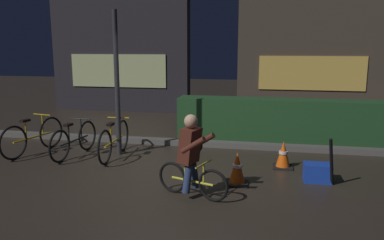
{
  "coord_description": "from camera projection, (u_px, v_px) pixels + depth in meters",
  "views": [
    {
      "loc": [
        1.54,
        -6.08,
        2.2
      ],
      "look_at": [
        0.2,
        0.6,
        0.9
      ],
      "focal_mm": 35.98,
      "sensor_mm": 36.0,
      "label": 1
    }
  ],
  "objects": [
    {
      "name": "ground_plane",
      "position": [
        174.0,
        178.0,
        6.57
      ],
      "size": [
        40.0,
        40.0,
        0.0
      ],
      "primitive_type": "plane",
      "color": "#2D261E"
    },
    {
      "name": "sidewalk_curb",
      "position": [
        197.0,
        143.0,
        8.67
      ],
      "size": [
        12.0,
        0.24,
        0.12
      ],
      "primitive_type": "cube",
      "color": "#56544F",
      "rests_on": "ground"
    },
    {
      "name": "hedge_row",
      "position": [
        279.0,
        120.0,
        9.11
      ],
      "size": [
        4.8,
        0.7,
        0.99
      ],
      "primitive_type": "cube",
      "color": "#214723",
      "rests_on": "ground"
    },
    {
      "name": "storefront_left",
      "position": [
        120.0,
        40.0,
        13.04
      ],
      "size": [
        4.77,
        0.54,
        4.85
      ],
      "color": "#262328",
      "rests_on": "ground"
    },
    {
      "name": "storefront_right",
      "position": [
        312.0,
        55.0,
        12.58
      ],
      "size": [
        4.8,
        0.54,
        3.87
      ],
      "color": "#42382D",
      "rests_on": "ground"
    },
    {
      "name": "street_post",
      "position": [
        117.0,
        84.0,
        7.73
      ],
      "size": [
        0.1,
        0.1,
        2.92
      ],
      "primitive_type": "cylinder",
      "color": "#2D2D33",
      "rests_on": "ground"
    },
    {
      "name": "parked_bike_leftmost",
      "position": [
        33.0,
        137.0,
        8.01
      ],
      "size": [
        0.48,
        1.69,
        0.79
      ],
      "rotation": [
        0.0,
        0.0,
        1.36
      ],
      "color": "black",
      "rests_on": "ground"
    },
    {
      "name": "parked_bike_left_mid",
      "position": [
        74.0,
        140.0,
        7.82
      ],
      "size": [
        0.46,
        1.6,
        0.74
      ],
      "rotation": [
        0.0,
        0.0,
        1.46
      ],
      "color": "black",
      "rests_on": "ground"
    },
    {
      "name": "parked_bike_center_left",
      "position": [
        114.0,
        140.0,
        7.73
      ],
      "size": [
        0.46,
        1.68,
        0.77
      ],
      "rotation": [
        0.0,
        0.0,
        1.61
      ],
      "color": "black",
      "rests_on": "ground"
    },
    {
      "name": "traffic_cone_near",
      "position": [
        237.0,
        169.0,
        6.21
      ],
      "size": [
        0.36,
        0.36,
        0.54
      ],
      "color": "black",
      "rests_on": "ground"
    },
    {
      "name": "traffic_cone_far",
      "position": [
        283.0,
        155.0,
        7.07
      ],
      "size": [
        0.36,
        0.36,
        0.51
      ],
      "color": "black",
      "rests_on": "ground"
    },
    {
      "name": "blue_crate",
      "position": [
        317.0,
        173.0,
        6.37
      ],
      "size": [
        0.45,
        0.33,
        0.3
      ],
      "primitive_type": "cube",
      "rotation": [
        0.0,
        0.0,
        0.02
      ],
      "color": "#193DB7",
      "rests_on": "ground"
    },
    {
      "name": "cyclist",
      "position": [
        192.0,
        155.0,
        5.66
      ],
      "size": [
        1.14,
        0.64,
        1.25
      ],
      "rotation": [
        0.0,
        0.0,
        -0.34
      ],
      "color": "black",
      "rests_on": "ground"
    },
    {
      "name": "closed_umbrella",
      "position": [
        331.0,
        162.0,
        6.05
      ],
      "size": [
        0.17,
        0.31,
        0.82
      ],
      "primitive_type": "cylinder",
      "rotation": [
        0.0,
        0.32,
        4.31
      ],
      "color": "black",
      "rests_on": "ground"
    }
  ]
}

